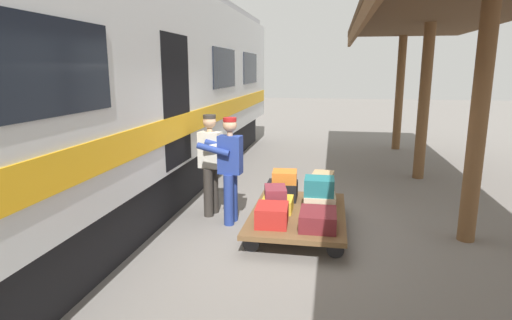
% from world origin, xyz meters
% --- Properties ---
extents(ground_plane, '(60.00, 60.00, 0.00)m').
position_xyz_m(ground_plane, '(0.00, 0.00, 0.00)').
color(ground_plane, slate).
extents(platform_canopy, '(3.20, 15.35, 3.56)m').
position_xyz_m(platform_canopy, '(-2.29, -0.00, 3.28)').
color(platform_canopy, brown).
rests_on(platform_canopy, ground_plane).
extents(train_car, '(3.02, 16.77, 4.00)m').
position_xyz_m(train_car, '(3.47, 0.00, 2.06)').
color(train_car, silver).
rests_on(train_car, ground_plane).
extents(luggage_cart, '(1.41, 2.20, 0.30)m').
position_xyz_m(luggage_cart, '(0.08, 0.06, 0.26)').
color(luggage_cart, brown).
rests_on(luggage_cart, ground_plane).
extents(suitcase_yellow_case, '(0.46, 0.45, 0.20)m').
position_xyz_m(suitcase_yellow_case, '(0.39, 0.06, 0.40)').
color(suitcase_yellow_case, gold).
rests_on(suitcase_yellow_case, luggage_cart).
extents(suitcase_maroon_trunk, '(0.50, 0.62, 0.23)m').
position_xyz_m(suitcase_maroon_trunk, '(-0.24, 0.67, 0.42)').
color(suitcase_maroon_trunk, maroon).
rests_on(suitcase_maroon_trunk, luggage_cart).
extents(suitcase_brown_leather, '(0.47, 0.61, 0.23)m').
position_xyz_m(suitcase_brown_leather, '(-0.24, -0.54, 0.42)').
color(suitcase_brown_leather, brown).
rests_on(suitcase_brown_leather, luggage_cart).
extents(suitcase_cream_canvas, '(0.48, 0.47, 0.29)m').
position_xyz_m(suitcase_cream_canvas, '(-0.24, 0.06, 0.45)').
color(suitcase_cream_canvas, beige).
rests_on(suitcase_cream_canvas, luggage_cart).
extents(suitcase_black_hardshell, '(0.50, 0.45, 0.29)m').
position_xyz_m(suitcase_black_hardshell, '(0.39, -0.54, 0.45)').
color(suitcase_black_hardshell, black).
rests_on(suitcase_black_hardshell, luggage_cart).
extents(suitcase_red_plastic, '(0.46, 0.53, 0.28)m').
position_xyz_m(suitcase_red_plastic, '(0.39, 0.67, 0.44)').
color(suitcase_red_plastic, '#AD231E').
rests_on(suitcase_red_plastic, luggage_cart).
extents(suitcase_teal_softside, '(0.44, 0.41, 0.26)m').
position_xyz_m(suitcase_teal_softside, '(-0.23, 0.07, 0.72)').
color(suitcase_teal_softside, '#1E666B').
rests_on(suitcase_teal_softside, suitcase_cream_canvas).
extents(suitcase_burgundy_valise, '(0.40, 0.51, 0.17)m').
position_xyz_m(suitcase_burgundy_valise, '(0.43, 0.07, 0.59)').
color(suitcase_burgundy_valise, maroon).
rests_on(suitcase_burgundy_valise, suitcase_yellow_case).
extents(suitcase_orange_carryall, '(0.43, 0.43, 0.19)m').
position_xyz_m(suitcase_orange_carryall, '(0.36, -0.54, 0.69)').
color(suitcase_orange_carryall, '#CC6B23').
rests_on(suitcase_orange_carryall, suitcase_black_hardshell).
extents(suitcase_tan_vintage, '(0.37, 0.51, 0.25)m').
position_xyz_m(suitcase_tan_vintage, '(-0.26, -0.52, 0.66)').
color(suitcase_tan_vintage, tan).
rests_on(suitcase_tan_vintage, suitcase_brown_leather).
extents(porter_in_overalls, '(0.69, 0.46, 1.70)m').
position_xyz_m(porter_in_overalls, '(1.19, -0.09, 0.93)').
color(porter_in_overalls, navy).
rests_on(porter_in_overalls, ground_plane).
extents(porter_by_door, '(0.71, 0.51, 1.70)m').
position_xyz_m(porter_by_door, '(1.57, -0.42, 0.93)').
color(porter_by_door, '#332D28').
rests_on(porter_by_door, ground_plane).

